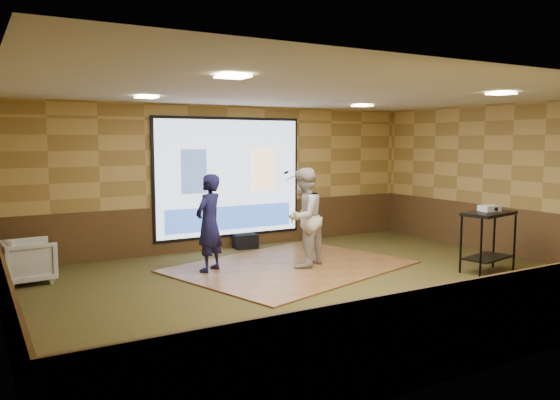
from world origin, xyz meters
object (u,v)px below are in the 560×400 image
player_left (209,223)px  projector (489,208)px  av_table (488,229)px  projector_screen (230,179)px  player_right (303,218)px  banquet_chair (29,261)px  dance_floor (291,267)px  mic_stand (301,221)px  duffel_bag (246,241)px

player_left → projector: player_left is taller
av_table → projector: size_ratio=3.44×
projector_screen → player_right: 2.43m
player_right → banquet_chair: 4.60m
projector_screen → dance_floor: 2.64m
dance_floor → mic_stand: 2.46m
projector → dance_floor: bearing=155.4°
projector_screen → dance_floor: size_ratio=0.85×
projector → duffel_bag: bearing=135.2°
player_left → av_table: bearing=116.0°
projector_screen → av_table: projector_screen is taller
player_left → player_right: bearing=128.1°
dance_floor → av_table: av_table is taller
projector → banquet_chair: size_ratio=0.40×
player_right → av_table: 3.19m
projector → duffel_bag: size_ratio=0.64×
projector_screen → player_left: projector_screen is taller
projector_screen → mic_stand: (1.63, -0.25, -0.98)m
projector → duffel_bag: (-2.77, 3.93, -0.96)m
player_left → duffel_bag: (1.48, 1.61, -0.72)m
projector → duffel_bag: projector is taller
dance_floor → av_table: size_ratio=3.71×
mic_stand → banquet_chair: 5.68m
banquet_chair → duffel_bag: (4.26, 0.80, -0.20)m
duffel_bag → av_table: bearing=-56.1°
mic_stand → player_left: bearing=-132.7°
player_left → mic_stand: 3.28m
mic_stand → duffel_bag: 1.41m
av_table → duffel_bag: size_ratio=2.18×
projector_screen → player_right: (0.37, -2.33, -0.56)m
dance_floor → duffel_bag: size_ratio=8.09×
player_right → banquet_chair: player_right is taller
av_table → duffel_bag: av_table is taller
projector → mic_stand: mic_stand is taller
projector_screen → player_right: projector_screen is taller
player_left → player_right: size_ratio=0.95×
projector_screen → duffel_bag: projector_screen is taller
dance_floor → player_right: (0.17, -0.14, 0.90)m
av_table → banquet_chair: av_table is taller
projector_screen → av_table: (2.94, -4.21, -0.72)m
projector_screen → mic_stand: projector_screen is taller
projector_screen → projector: (3.03, -4.14, -0.37)m
dance_floor → player_left: size_ratio=2.33×
player_right → banquet_chair: (-4.37, 1.32, -0.56)m
player_left → duffel_bag: 2.30m
duffel_bag → player_right: bearing=-87.0°
duffel_bag → projector: bearing=-54.9°
mic_stand → duffel_bag: mic_stand is taller
dance_floor → banquet_chair: bearing=164.3°
player_right → duffel_bag: 2.25m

